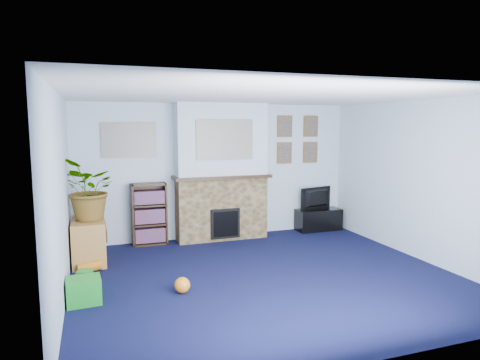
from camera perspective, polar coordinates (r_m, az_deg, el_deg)
name	(u,v)px	position (r m, az deg, el deg)	size (l,w,h in m)	color
floor	(266,276)	(5.92, 3.42, -12.68)	(5.00, 4.50, 0.01)	black
ceiling	(267,95)	(5.57, 3.61, 11.19)	(5.00, 4.50, 0.01)	white
wall_back	(218,171)	(7.73, -2.93, 1.21)	(5.00, 0.04, 2.40)	silver
wall_front	(372,226)	(3.69, 17.19, -5.92)	(5.00, 0.04, 2.40)	silver
wall_left	(61,199)	(5.21, -22.81, -2.35)	(0.04, 4.50, 2.40)	silver
wall_right	(420,180)	(6.97, 22.84, -0.03)	(0.04, 4.50, 2.40)	silver
chimney_breast	(221,173)	(7.54, -2.49, 0.93)	(1.72, 0.50, 2.40)	brown
collage_main	(225,140)	(7.29, -2.04, 5.42)	(1.00, 0.03, 0.68)	gray
collage_left	(129,140)	(7.39, -14.58, 5.21)	(0.90, 0.03, 0.58)	gray
portrait_tl	(285,126)	(8.13, 5.98, 7.13)	(0.30, 0.03, 0.40)	brown
portrait_tr	(311,126)	(8.37, 9.42, 7.08)	(0.30, 0.03, 0.40)	brown
portrait_bl	(284,153)	(8.14, 5.93, 3.61)	(0.30, 0.03, 0.40)	brown
portrait_br	(310,152)	(8.39, 9.34, 3.66)	(0.30, 0.03, 0.40)	brown
tv_stand	(318,219)	(8.44, 10.41, -5.09)	(0.87, 0.37, 0.41)	black
television	(318,198)	(8.38, 10.41, -2.41)	(0.73, 0.10, 0.42)	black
bookshelf	(149,215)	(7.45, -12.00, -4.62)	(0.58, 0.28, 1.05)	black
sideboard	(89,239)	(6.75, -19.50, -7.45)	(0.46, 0.83, 0.65)	#AA7436
potted_plant	(90,189)	(6.56, -19.35, -1.13)	(0.83, 0.72, 0.92)	#26661E
mantel_clock	(224,171)	(7.50, -2.20, 1.18)	(0.11, 0.07, 0.15)	gold
mantel_candle	(236,170)	(7.56, -0.58, 1.31)	(0.04, 0.04, 0.14)	#B2BFC6
mantel_teddy	(196,173)	(7.37, -5.92, 1.00)	(0.13, 0.13, 0.13)	gray
mantel_can	(255,171)	(7.69, 2.04, 1.26)	(0.06, 0.06, 0.12)	#198C26
green_crate	(84,291)	(5.34, -20.12, -13.78)	(0.38, 0.30, 0.30)	#198C26
toy_ball	(182,286)	(5.38, -7.71, -13.79)	(0.19, 0.19, 0.19)	orange
toy_block	(85,277)	(5.89, -20.02, -12.09)	(0.16, 0.16, 0.20)	#198C26
toy_tube	(90,267)	(6.40, -19.36, -10.87)	(0.14, 0.14, 0.31)	orange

